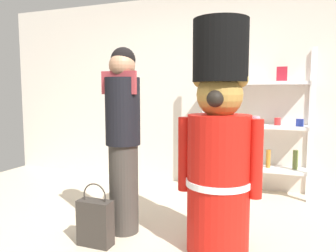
{
  "coord_description": "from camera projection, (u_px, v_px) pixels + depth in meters",
  "views": [
    {
      "loc": [
        1.13,
        -2.21,
        1.28
      ],
      "look_at": [
        0.17,
        0.33,
        1.0
      ],
      "focal_mm": 34.6,
      "sensor_mm": 36.0,
      "label": 1
    }
  ],
  "objects": [
    {
      "name": "merchandise_shelf",
      "position": [
        256.0,
        124.0,
        4.07
      ],
      "size": [
        1.32,
        0.35,
        1.79
      ],
      "color": "white",
      "rests_on": "ground_plane"
    },
    {
      "name": "person_shopper",
      "position": [
        123.0,
        135.0,
        2.9
      ],
      "size": [
        0.33,
        0.31,
        1.68
      ],
      "color": "#38332D",
      "rests_on": "ground_plane"
    },
    {
      "name": "teddy_bear_guard",
      "position": [
        219.0,
        147.0,
        2.56
      ],
      "size": [
        0.68,
        0.52,
        1.83
      ],
      "color": "red",
      "rests_on": "ground_plane"
    },
    {
      "name": "back_wall",
      "position": [
        204.0,
        91.0,
        4.49
      ],
      "size": [
        6.4,
        0.12,
        2.6
      ],
      "primitive_type": "cube",
      "color": "silver",
      "rests_on": "ground_plane"
    },
    {
      "name": "shopping_bag",
      "position": [
        95.0,
        222.0,
        2.71
      ],
      "size": [
        0.29,
        0.13,
        0.53
      ],
      "color": "#332D28",
      "rests_on": "ground_plane"
    }
  ]
}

